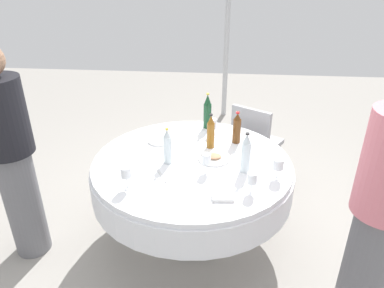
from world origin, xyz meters
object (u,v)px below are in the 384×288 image
at_px(wine_glass_inner, 252,179).
at_px(bottle_amber_outer, 211,132).
at_px(wine_glass_outer, 278,165).
at_px(wine_glass_front, 207,160).
at_px(dining_table, 192,177).
at_px(bottle_clear_inner, 168,147).
at_px(bottle_dark_green_left, 207,112).
at_px(person_left, 382,209).
at_px(wine_glass_south, 213,124).
at_px(plate_north, 214,158).
at_px(wine_glass_mid, 126,173).
at_px(bottle_clear_right, 246,154).
at_px(plate_mid, 161,140).
at_px(person_near, 11,155).
at_px(chair_south, 254,139).
at_px(bottle_brown_near, 237,128).

bearing_deg(wine_glass_inner, bottle_amber_outer, -64.46).
distance_m(bottle_amber_outer, wine_glass_outer, 0.64).
height_order(wine_glass_outer, wine_glass_front, wine_glass_outer).
height_order(dining_table, bottle_clear_inner, bottle_clear_inner).
height_order(bottle_dark_green_left, person_left, person_left).
xyz_separation_m(wine_glass_south, plate_north, (-0.03, 0.43, -0.09)).
distance_m(wine_glass_inner, wine_glass_mid, 0.81).
bearing_deg(bottle_clear_right, plate_mid, -31.66).
height_order(bottle_clear_right, bottle_clear_inner, bottle_clear_right).
relative_size(person_near, chair_south, 1.88).
bearing_deg(plate_mid, person_near, 29.66).
xyz_separation_m(wine_glass_outer, plate_north, (0.44, -0.23, -0.09)).
bearing_deg(bottle_dark_green_left, bottle_clear_inner, 68.82).
bearing_deg(wine_glass_south, person_near, 27.07).
bearing_deg(plate_mid, bottle_dark_green_left, -140.34).
distance_m(bottle_dark_green_left, bottle_clear_inner, 0.71).
bearing_deg(wine_glass_inner, wine_glass_front, -36.32).
distance_m(wine_glass_front, wine_glass_mid, 0.57).
relative_size(bottle_amber_outer, wine_glass_mid, 1.81).
bearing_deg(bottle_amber_outer, bottle_brown_near, -152.76).
bearing_deg(wine_glass_outer, wine_glass_inner, 45.27).
xyz_separation_m(bottle_dark_green_left, wine_glass_outer, (-0.52, 0.81, -0.04)).
relative_size(bottle_brown_near, person_near, 0.16).
xyz_separation_m(wine_glass_south, plate_mid, (0.43, 0.16, -0.09)).
bearing_deg(plate_north, wine_glass_mid, 38.46).
distance_m(dining_table, bottle_amber_outer, 0.38).
bearing_deg(person_left, plate_north, -95.45).
xyz_separation_m(bottle_clear_inner, wine_glass_front, (-0.29, 0.11, -0.03)).
height_order(dining_table, plate_north, plate_north).
bearing_deg(person_near, bottle_brown_near, -81.16).
distance_m(bottle_dark_green_left, wine_glass_mid, 1.12).
distance_m(wine_glass_front, plate_north, 0.22).
height_order(bottle_clear_right, chair_south, bottle_clear_right).
relative_size(bottle_dark_green_left, bottle_brown_near, 1.20).
xyz_separation_m(bottle_clear_inner, plate_north, (-0.34, -0.08, -0.12)).
bearing_deg(wine_glass_south, bottle_clear_right, 113.26).
bearing_deg(chair_south, bottle_amber_outer, -90.87).
xyz_separation_m(wine_glass_inner, wine_glass_south, (0.28, -0.85, -0.00)).
bearing_deg(bottle_clear_right, person_near, 4.60).
bearing_deg(chair_south, bottle_brown_near, -78.82).
distance_m(bottle_brown_near, wine_glass_outer, 0.59).
bearing_deg(dining_table, plate_mid, -45.91).
bearing_deg(wine_glass_front, bottle_clear_inner, -20.92).
relative_size(wine_glass_inner, plate_north, 0.59).
distance_m(wine_glass_outer, wine_glass_south, 0.81).
bearing_deg(bottle_amber_outer, bottle_dark_green_left, -83.03).
relative_size(bottle_dark_green_left, bottle_clear_right, 1.08).
bearing_deg(bottle_amber_outer, wine_glass_inner, 115.54).
distance_m(bottle_clear_inner, wine_glass_front, 0.31).
distance_m(bottle_clear_right, plate_north, 0.30).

